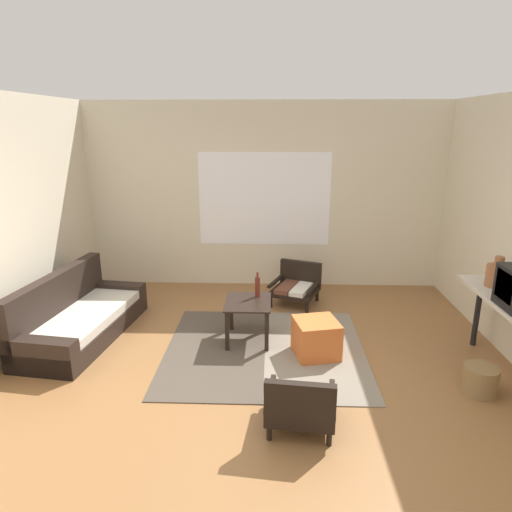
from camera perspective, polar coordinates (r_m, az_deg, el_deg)
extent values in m
plane|color=olive|center=(4.33, 0.21, -17.03)|extent=(7.80, 7.80, 0.00)
cube|color=beige|center=(6.76, 1.08, 7.52)|extent=(5.60, 0.12, 2.70)
cube|color=white|center=(6.70, 1.07, 7.14)|extent=(1.92, 0.01, 1.36)
cube|color=#4C4238|center=(5.10, -5.03, -11.53)|extent=(1.07, 2.02, 0.01)
cube|color=gray|center=(5.09, 7.32, -11.68)|extent=(1.07, 2.02, 0.01)
cube|color=black|center=(5.66, -20.60, -8.46)|extent=(0.98, 1.90, 0.22)
cube|color=beige|center=(5.59, -20.49, -7.01)|extent=(0.85, 1.71, 0.10)
cube|color=black|center=(5.70, -23.65, -5.15)|extent=(0.38, 1.82, 0.64)
cube|color=black|center=(6.29, -17.01, -4.86)|extent=(0.76, 0.28, 0.37)
cube|color=black|center=(5.02, -25.36, -11.34)|extent=(0.76, 0.28, 0.37)
cube|color=black|center=(5.09, -1.01, -5.81)|extent=(0.51, 0.60, 0.02)
cube|color=black|center=(5.43, -3.11, -7.06)|extent=(0.04, 0.04, 0.46)
cube|color=black|center=(5.41, 1.42, -7.14)|extent=(0.04, 0.04, 0.46)
cube|color=black|center=(4.97, -3.64, -9.42)|extent=(0.04, 0.04, 0.46)
cube|color=black|center=(4.94, 1.35, -9.51)|extent=(0.04, 0.04, 0.46)
cylinder|color=black|center=(5.98, 6.40, -6.45)|extent=(0.04, 0.04, 0.16)
cylinder|color=black|center=(6.13, 1.87, -5.76)|extent=(0.04, 0.04, 0.16)
cylinder|color=black|center=(6.40, 7.68, -4.91)|extent=(0.04, 0.04, 0.16)
cylinder|color=black|center=(6.55, 3.42, -4.31)|extent=(0.04, 0.04, 0.16)
cube|color=black|center=(6.22, 4.86, -4.44)|extent=(0.75, 0.73, 0.05)
cube|color=silver|center=(6.16, 5.72, -4.15)|extent=(0.36, 0.53, 0.06)
cube|color=brown|center=(6.22, 3.92, -3.90)|extent=(0.36, 0.53, 0.06)
cube|color=black|center=(6.38, 5.63, -2.09)|extent=(0.57, 0.28, 0.34)
cube|color=black|center=(6.11, 7.32, -3.78)|extent=(0.24, 0.54, 0.04)
cube|color=black|center=(6.27, 2.53, -3.12)|extent=(0.24, 0.54, 0.04)
cylinder|color=black|center=(4.17, 2.43, -17.52)|extent=(0.04, 0.04, 0.12)
cylinder|color=black|center=(4.15, 9.11, -17.85)|extent=(0.04, 0.04, 0.12)
cylinder|color=black|center=(3.80, 1.66, -21.26)|extent=(0.04, 0.04, 0.12)
cylinder|color=black|center=(3.79, 9.15, -21.64)|extent=(0.04, 0.04, 0.12)
cube|color=black|center=(3.92, 5.63, -18.49)|extent=(0.60, 0.59, 0.05)
cube|color=silver|center=(3.91, 4.21, -17.58)|extent=(0.23, 0.49, 0.06)
cube|color=brown|center=(3.90, 7.13, -17.72)|extent=(0.23, 0.49, 0.06)
cube|color=black|center=(3.61, 5.51, -17.98)|extent=(0.55, 0.13, 0.35)
cube|color=black|center=(3.87, 1.79, -16.85)|extent=(0.10, 0.53, 0.04)
cube|color=black|center=(3.86, 9.58, -17.24)|extent=(0.10, 0.53, 0.04)
cube|color=#D1662D|center=(4.92, 7.55, -10.19)|extent=(0.52, 0.52, 0.40)
cylinder|color=black|center=(5.58, 26.01, -6.45)|extent=(0.06, 0.06, 0.76)
cube|color=black|center=(4.55, 28.74, -3.34)|extent=(0.01, 0.30, 0.26)
cylinder|color=#935B38|center=(5.15, 28.02, -2.23)|extent=(0.22, 0.22, 0.22)
cylinder|color=#935B38|center=(5.11, 28.25, -0.57)|extent=(0.09, 0.09, 0.09)
cylinder|color=#5B2319|center=(5.19, 0.19, -3.91)|extent=(0.06, 0.06, 0.23)
cylinder|color=#5B2319|center=(5.14, 0.19, -2.38)|extent=(0.03, 0.03, 0.06)
cylinder|color=olive|center=(4.76, 26.33, -13.75)|extent=(0.31, 0.31, 0.26)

